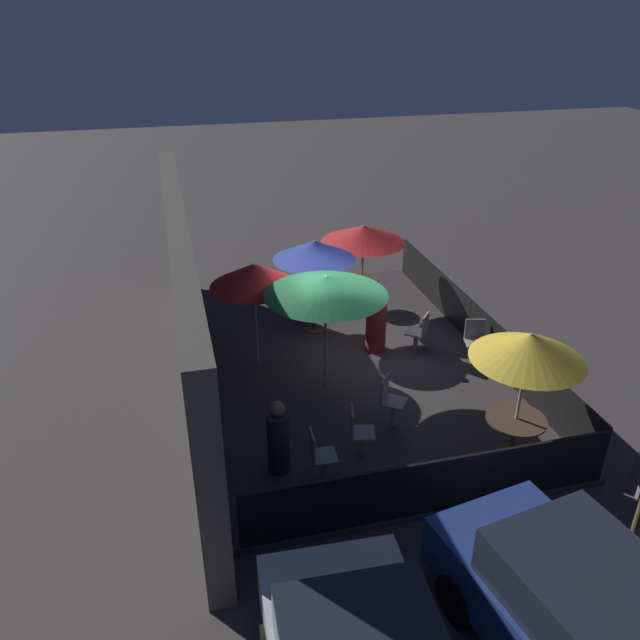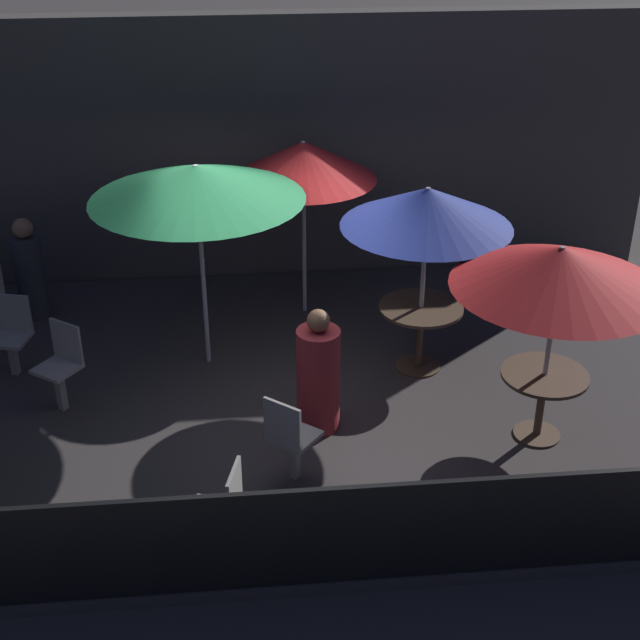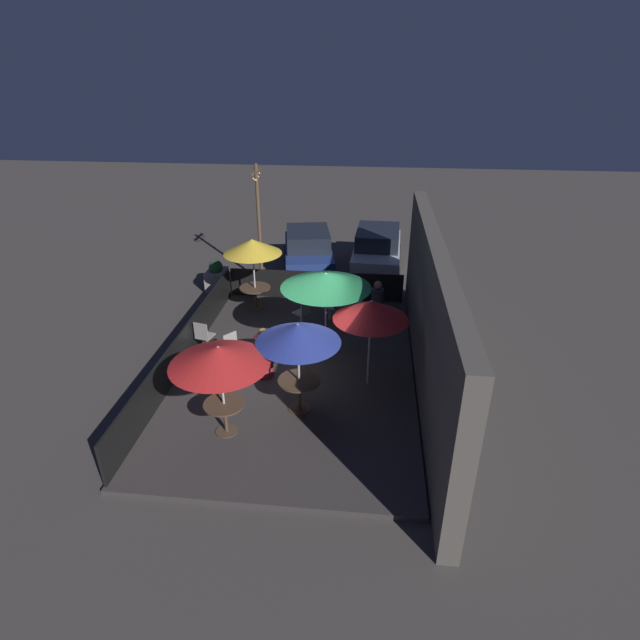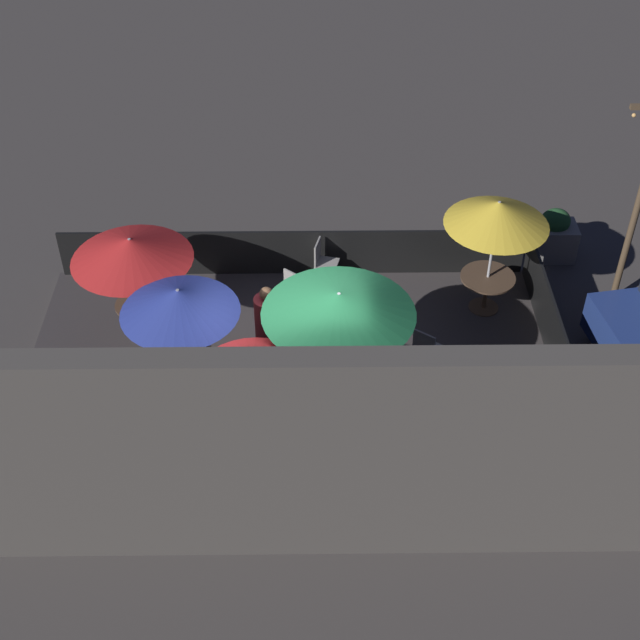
{
  "view_description": "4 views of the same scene",
  "coord_description": "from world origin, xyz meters",
  "px_view_note": "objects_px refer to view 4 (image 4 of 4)",
  "views": [
    {
      "loc": [
        -10.76,
        3.32,
        6.89
      ],
      "look_at": [
        0.33,
        0.51,
        1.03
      ],
      "focal_mm": 35.0,
      "sensor_mm": 36.0,
      "label": 1
    },
    {
      "loc": [
        -0.33,
        -8.26,
        5.45
      ],
      "look_at": [
        0.46,
        -0.17,
        1.05
      ],
      "focal_mm": 50.0,
      "sensor_mm": 36.0,
      "label": 2
    },
    {
      "loc": [
        10.7,
        1.74,
        7.04
      ],
      "look_at": [
        -0.54,
        0.55,
        1.29
      ],
      "focal_mm": 28.0,
      "sensor_mm": 36.0,
      "label": 3
    },
    {
      "loc": [
        -0.38,
        10.66,
        10.49
      ],
      "look_at": [
        -0.49,
        -0.06,
        1.35
      ],
      "focal_mm": 50.0,
      "sensor_mm": 36.0,
      "label": 4
    }
  ],
  "objects_px": {
    "patio_umbrella_2": "(498,213)",
    "patio_chair_3": "(473,385)",
    "patio_chair_4": "(289,295)",
    "patron_1": "(490,445)",
    "patio_umbrella_4": "(252,367)",
    "dining_table_1": "(141,310)",
    "patio_chair_2": "(323,262)",
    "dining_table_0": "(187,365)",
    "patio_chair_1": "(511,420)",
    "patio_umbrella_1": "(131,249)",
    "planter_box": "(552,236)",
    "dining_table_2": "(487,283)",
    "patron_0": "(268,323)",
    "patio_chair_0": "(426,349)",
    "patio_umbrella_3": "(339,304)",
    "patio_umbrella_0": "(179,301)"
  },
  "relations": [
    {
      "from": "patio_umbrella_2",
      "to": "patio_chair_3",
      "type": "distance_m",
      "value": 3.01
    },
    {
      "from": "patio_chair_4",
      "to": "patron_1",
      "type": "relative_size",
      "value": 0.71
    },
    {
      "from": "patio_umbrella_4",
      "to": "dining_table_1",
      "type": "distance_m",
      "value": 3.89
    },
    {
      "from": "dining_table_1",
      "to": "patio_chair_2",
      "type": "relative_size",
      "value": 0.92
    },
    {
      "from": "dining_table_0",
      "to": "patio_chair_1",
      "type": "relative_size",
      "value": 1.02
    },
    {
      "from": "patio_umbrella_1",
      "to": "patron_1",
      "type": "bearing_deg",
      "value": 150.4
    },
    {
      "from": "patio_chair_3",
      "to": "patron_1",
      "type": "xyz_separation_m",
      "value": [
        -0.04,
        1.35,
        0.11
      ]
    },
    {
      "from": "patio_chair_2",
      "to": "planter_box",
      "type": "height_order",
      "value": "planter_box"
    },
    {
      "from": "patio_umbrella_1",
      "to": "dining_table_0",
      "type": "distance_m",
      "value": 2.12
    },
    {
      "from": "patio_umbrella_1",
      "to": "patio_chair_3",
      "type": "relative_size",
      "value": 2.3
    },
    {
      "from": "dining_table_2",
      "to": "patron_0",
      "type": "height_order",
      "value": "patron_0"
    },
    {
      "from": "patio_umbrella_1",
      "to": "planter_box",
      "type": "xyz_separation_m",
      "value": [
        -7.64,
        -2.45,
        -1.51
      ]
    },
    {
      "from": "patron_0",
      "to": "patio_chair_1",
      "type": "bearing_deg",
      "value": -129.7
    },
    {
      "from": "patio_chair_1",
      "to": "planter_box",
      "type": "bearing_deg",
      "value": -16.37
    },
    {
      "from": "patio_chair_0",
      "to": "planter_box",
      "type": "distance_m",
      "value": 4.46
    },
    {
      "from": "patio_umbrella_1",
      "to": "patio_chair_2",
      "type": "distance_m",
      "value": 3.73
    },
    {
      "from": "patron_0",
      "to": "planter_box",
      "type": "distance_m",
      "value": 6.15
    },
    {
      "from": "patio_chair_4",
      "to": "dining_table_2",
      "type": "bearing_deg",
      "value": 133.27
    },
    {
      "from": "patio_umbrella_1",
      "to": "patio_umbrella_2",
      "type": "xyz_separation_m",
      "value": [
        -6.07,
        -0.71,
        0.18
      ]
    },
    {
      "from": "dining_table_0",
      "to": "patio_chair_1",
      "type": "height_order",
      "value": "patio_chair_1"
    },
    {
      "from": "patio_umbrella_2",
      "to": "patio_umbrella_4",
      "type": "xyz_separation_m",
      "value": [
        3.95,
        3.65,
        -0.06
      ]
    },
    {
      "from": "patio_chair_0",
      "to": "patio_chair_3",
      "type": "height_order",
      "value": "patio_chair_0"
    },
    {
      "from": "patio_umbrella_2",
      "to": "dining_table_0",
      "type": "relative_size",
      "value": 2.43
    },
    {
      "from": "patio_umbrella_3",
      "to": "dining_table_0",
      "type": "distance_m",
      "value": 2.87
    },
    {
      "from": "dining_table_2",
      "to": "planter_box",
      "type": "bearing_deg",
      "value": -132.06
    },
    {
      "from": "dining_table_1",
      "to": "patron_0",
      "type": "xyz_separation_m",
      "value": [
        -2.19,
        0.38,
        0.02
      ]
    },
    {
      "from": "patio_umbrella_1",
      "to": "patio_umbrella_0",
      "type": "bearing_deg",
      "value": 123.5
    },
    {
      "from": "patio_umbrella_0",
      "to": "patio_umbrella_1",
      "type": "bearing_deg",
      "value": -56.5
    },
    {
      "from": "patio_chair_0",
      "to": "patio_chair_2",
      "type": "height_order",
      "value": "patio_chair_0"
    },
    {
      "from": "patio_chair_0",
      "to": "patio_chair_3",
      "type": "relative_size",
      "value": 1.06
    },
    {
      "from": "dining_table_0",
      "to": "patron_1",
      "type": "bearing_deg",
      "value": 159.54
    },
    {
      "from": "patio_umbrella_0",
      "to": "dining_table_0",
      "type": "relative_size",
      "value": 2.3
    },
    {
      "from": "patio_umbrella_0",
      "to": "patron_1",
      "type": "height_order",
      "value": "patio_umbrella_0"
    },
    {
      "from": "patio_umbrella_3",
      "to": "patio_chair_2",
      "type": "bearing_deg",
      "value": -86.95
    },
    {
      "from": "patio_umbrella_1",
      "to": "planter_box",
      "type": "relative_size",
      "value": 1.92
    },
    {
      "from": "dining_table_2",
      "to": "planter_box",
      "type": "height_order",
      "value": "planter_box"
    },
    {
      "from": "patio_chair_3",
      "to": "patio_chair_2",
      "type": "bearing_deg",
      "value": 48.85
    },
    {
      "from": "dining_table_1",
      "to": "patron_0",
      "type": "bearing_deg",
      "value": 170.27
    },
    {
      "from": "dining_table_1",
      "to": "planter_box",
      "type": "xyz_separation_m",
      "value": [
        -7.64,
        -2.45,
        -0.22
      ]
    },
    {
      "from": "dining_table_1",
      "to": "patio_chair_2",
      "type": "height_order",
      "value": "patio_chair_2"
    },
    {
      "from": "patio_chair_3",
      "to": "dining_table_2",
      "type": "bearing_deg",
      "value": 0.0
    },
    {
      "from": "dining_table_2",
      "to": "patio_chair_1",
      "type": "xyz_separation_m",
      "value": [
        0.14,
        3.28,
        -0.07
      ]
    },
    {
      "from": "patio_chair_0",
      "to": "patio_chair_2",
      "type": "bearing_deg",
      "value": 70.34
    },
    {
      "from": "patio_umbrella_1",
      "to": "patio_umbrella_2",
      "type": "bearing_deg",
      "value": -173.3
    },
    {
      "from": "dining_table_0",
      "to": "patio_umbrella_1",
      "type": "bearing_deg",
      "value": -56.5
    },
    {
      "from": "patio_umbrella_3",
      "to": "patio_chair_1",
      "type": "xyz_separation_m",
      "value": [
        -2.6,
        0.78,
        -1.67
      ]
    },
    {
      "from": "patio_umbrella_1",
      "to": "patio_umbrella_2",
      "type": "relative_size",
      "value": 0.91
    },
    {
      "from": "patio_umbrella_2",
      "to": "patio_chair_0",
      "type": "xyz_separation_m",
      "value": [
        1.26,
        1.71,
        -1.52
      ]
    },
    {
      "from": "patio_umbrella_3",
      "to": "dining_table_0",
      "type": "relative_size",
      "value": 2.51
    },
    {
      "from": "patio_umbrella_3",
      "to": "dining_table_2",
      "type": "distance_m",
      "value": 4.04
    }
  ]
}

